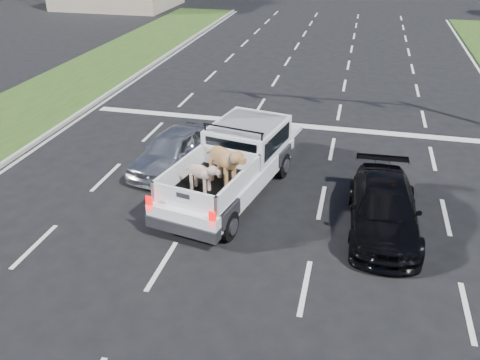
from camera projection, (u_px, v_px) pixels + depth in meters
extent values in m
plane|color=black|center=(231.00, 276.00, 12.02)|extent=(160.00, 160.00, 0.00)
cube|color=silver|center=(132.00, 152.00, 18.27)|extent=(0.12, 60.00, 0.01)
cube|color=silver|center=(225.00, 162.00, 17.54)|extent=(0.12, 60.00, 0.01)
cube|color=silver|center=(327.00, 173.00, 16.82)|extent=(0.12, 60.00, 0.01)
cube|color=silver|center=(438.00, 184.00, 16.09)|extent=(0.12, 60.00, 0.01)
cube|color=silver|center=(44.00, 143.00, 19.01)|extent=(0.15, 60.00, 0.01)
cube|color=silver|center=(292.00, 125.00, 20.63)|extent=(17.00, 0.45, 0.01)
cube|color=#9D9990|center=(38.00, 141.00, 19.03)|extent=(0.15, 60.00, 0.14)
cylinder|color=black|center=(166.00, 210.00, 13.92)|extent=(0.45, 0.86, 0.82)
cylinder|color=black|center=(227.00, 225.00, 13.22)|extent=(0.45, 0.86, 0.82)
cylinder|color=black|center=(230.00, 155.00, 17.11)|extent=(0.45, 0.86, 0.82)
cylinder|color=black|center=(281.00, 165.00, 16.42)|extent=(0.45, 0.86, 0.82)
cube|color=white|center=(229.00, 176.00, 15.07)|extent=(3.11, 5.97, 0.56)
cube|color=white|center=(248.00, 137.00, 15.81)|extent=(2.42, 2.81, 0.92)
cube|color=black|center=(231.00, 151.00, 14.81)|extent=(1.64, 0.36, 0.67)
cylinder|color=black|center=(233.00, 128.00, 14.63)|extent=(1.90, 0.43, 0.05)
cube|color=black|center=(209.00, 187.00, 13.94)|extent=(2.41, 3.06, 0.06)
cube|color=white|center=(180.00, 171.00, 14.14)|extent=(0.62, 2.70, 0.56)
cube|color=white|center=(239.00, 184.00, 13.46)|extent=(0.62, 2.70, 0.56)
cube|color=white|center=(184.00, 199.00, 12.73)|extent=(1.89, 0.46, 0.56)
cube|color=#CE0404|center=(149.00, 204.00, 13.01)|extent=(0.18, 0.10, 0.43)
cube|color=#CE0404|center=(212.00, 220.00, 12.33)|extent=(0.18, 0.10, 0.43)
cube|color=black|center=(183.00, 227.00, 12.96)|extent=(2.08, 0.72, 0.32)
imported|color=#BBBCC2|center=(173.00, 150.00, 16.83)|extent=(2.27, 4.12, 1.33)
imported|color=black|center=(384.00, 209.00, 13.52)|extent=(1.97, 4.49, 1.28)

